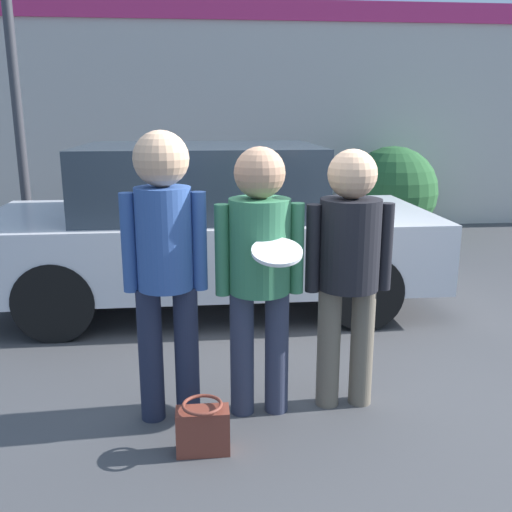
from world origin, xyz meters
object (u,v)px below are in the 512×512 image
Objects in this scene: person_left at (165,253)px; person_middle_with_frisbee at (260,260)px; parked_car_near at (208,226)px; shrub at (392,191)px; person_right at (349,258)px; handbag at (203,429)px.

person_middle_with_frisbee is at bearing 1.54° from person_left.
parked_car_near reaches higher than shrub.
parked_car_near is at bearing -134.42° from shrub.
shrub is (3.17, 5.15, -0.38)m from person_left.
shrub is (2.88, 2.93, -0.10)m from parked_car_near.
person_right is 1.35m from handbag.
shrub is at bearing 61.93° from handbag.
person_right is 2.33m from parked_car_near.
person_middle_with_frisbee is at bearing 49.13° from handbag.
parked_car_near is 14.00× the size of handbag.
person_left is 2.26m from parked_car_near.
person_middle_with_frisbee reaches higher than shrub.
person_right reaches higher than parked_car_near.
person_right reaches higher than handbag.
person_left is 5.84× the size of handbag.
person_left reaches higher than person_right.
person_middle_with_frisbee reaches higher than handbag.
handbag is at bearing -118.07° from shrub.
person_left is at bearing -176.93° from person_right.
person_right reaches higher than shrub.
parked_car_near is 4.11m from shrub.
person_right is at bearing 3.07° from person_left.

